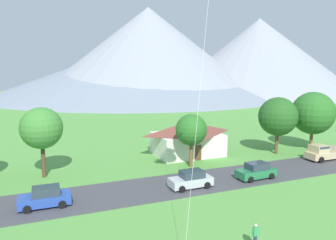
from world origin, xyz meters
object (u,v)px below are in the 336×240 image
object	(u,v)px
tree_center	(41,128)
parked_car_blue_west_end	(45,197)
tree_near_right	(313,113)
tree_near_left	(278,117)
parked_car_green_east_end	(256,171)
house_leftmost	(187,138)
pickup_truck_sand_west_side	(324,152)
parked_car_silver_mid_west	(191,179)
tree_left_of_center	(191,130)
watcher_person	(255,235)

from	to	relation	value
tree_center	parked_car_blue_west_end	xyz separation A→B (m)	(-0.17, -8.41, -4.48)
tree_near_right	parked_car_blue_west_end	world-z (taller)	tree_near_right
tree_near_left	parked_car_green_east_end	world-z (taller)	tree_near_left
house_leftmost	parked_car_green_east_end	bearing A→B (deg)	-79.06
pickup_truck_sand_west_side	parked_car_blue_west_end	bearing A→B (deg)	-176.79
house_leftmost	parked_car_silver_mid_west	xyz separation A→B (m)	(-5.25, -11.75, -1.49)
tree_left_of_center	tree_near_right	xyz separation A→B (m)	(19.97, 1.13, 0.86)
tree_center	watcher_person	world-z (taller)	tree_center
tree_left_of_center	pickup_truck_sand_west_side	world-z (taller)	tree_left_of_center
tree_near_right	parked_car_blue_west_end	xyz separation A→B (m)	(-36.48, -6.92, -4.45)
tree_center	pickup_truck_sand_west_side	xyz separation A→B (m)	(33.41, -6.53, -4.29)
tree_left_of_center	parked_car_green_east_end	world-z (taller)	tree_left_of_center
parked_car_green_east_end	watcher_person	xyz separation A→B (m)	(-8.55, -11.17, 0.01)
tree_center	pickup_truck_sand_west_side	bearing A→B (deg)	-11.06
parked_car_silver_mid_west	parked_car_green_east_end	size ratio (longest dim) A/B	0.99
parked_car_blue_west_end	watcher_person	size ratio (longest dim) A/B	2.53
pickup_truck_sand_west_side	watcher_person	world-z (taller)	pickup_truck_sand_west_side
tree_near_left	parked_car_silver_mid_west	xyz separation A→B (m)	(-16.78, -7.43, -4.31)
parked_car_blue_west_end	tree_center	bearing A→B (deg)	88.84
pickup_truck_sand_west_side	parked_car_silver_mid_west	bearing A→B (deg)	-173.01
watcher_person	tree_center	bearing A→B (deg)	120.86
parked_car_green_east_end	watcher_person	world-z (taller)	parked_car_green_east_end
house_leftmost	watcher_person	distance (m)	24.00
tree_left_of_center	watcher_person	xyz separation A→B (m)	(-4.15, -17.77, -3.57)
parked_car_silver_mid_west	tree_near_left	bearing A→B (deg)	23.89
tree_left_of_center	watcher_person	distance (m)	18.60
tree_near_right	parked_car_blue_west_end	size ratio (longest dim) A/B	1.98
tree_near_left	tree_near_right	size ratio (longest dim) A/B	0.93
tree_left_of_center	tree_near_right	world-z (taller)	tree_near_right
tree_near_right	parked_car_green_east_end	bearing A→B (deg)	-153.60
parked_car_green_east_end	pickup_truck_sand_west_side	bearing A→B (deg)	11.98
house_leftmost	watcher_person	bearing A→B (deg)	-105.11
tree_left_of_center	tree_near_right	bearing A→B (deg)	3.23
tree_near_left	tree_near_right	xyz separation A→B (m)	(6.35, 0.09, 0.14)
tree_left_of_center	parked_car_green_east_end	bearing A→B (deg)	-56.31
tree_center	parked_car_silver_mid_west	xyz separation A→B (m)	(13.18, -9.01, -4.48)
house_leftmost	pickup_truck_sand_west_side	distance (m)	17.66
tree_near_left	watcher_person	distance (m)	26.23
house_leftmost	tree_near_left	distance (m)	12.63
tree_left_of_center	parked_car_blue_west_end	size ratio (longest dim) A/B	1.50
tree_near_right	pickup_truck_sand_west_side	bearing A→B (deg)	-119.95
parked_car_silver_mid_west	parked_car_green_east_end	bearing A→B (deg)	-1.56
watcher_person	tree_near_right	bearing A→B (deg)	38.07
tree_center	house_leftmost	bearing A→B (deg)	8.44
house_leftmost	tree_center	bearing A→B (deg)	-171.56
house_leftmost	parked_car_silver_mid_west	size ratio (longest dim) A/B	2.22
house_leftmost	parked_car_blue_west_end	size ratio (longest dim) A/B	2.21
tree_center	tree_left_of_center	bearing A→B (deg)	-9.10
parked_car_silver_mid_west	tree_center	bearing A→B (deg)	145.63
parked_car_green_east_end	house_leftmost	bearing A→B (deg)	100.94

